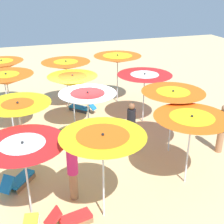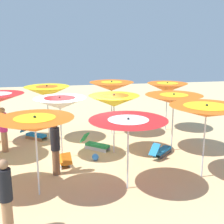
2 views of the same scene
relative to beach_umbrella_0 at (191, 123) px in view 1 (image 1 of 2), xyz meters
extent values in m
cube|color=#D1B57F|center=(2.31, -3.49, -2.02)|extent=(37.84, 37.84, 0.04)
cylinder|color=silver|center=(0.00, 0.00, -1.01)|extent=(0.05, 0.05, 1.99)
cone|color=orange|center=(0.00, 0.00, -0.01)|extent=(2.16, 2.16, 0.38)
cone|color=yellow|center=(0.00, 0.00, 0.07)|extent=(1.25, 1.25, 0.22)
sphere|color=black|center=(0.00, 0.00, 0.21)|extent=(0.07, 0.07, 0.07)
cylinder|color=silver|center=(-0.39, -1.79, -0.97)|extent=(0.05, 0.05, 2.07)
cone|color=orange|center=(-0.39, -1.79, 0.07)|extent=(2.13, 2.13, 0.39)
cone|color=yellow|center=(-0.39, -1.79, 0.17)|extent=(1.12, 1.12, 0.20)
sphere|color=black|center=(-0.39, -1.79, 0.29)|extent=(0.07, 0.07, 0.07)
cylinder|color=silver|center=(-0.51, -4.35, -1.02)|extent=(0.05, 0.05, 1.96)
cone|color=red|center=(-0.51, -4.35, -0.04)|extent=(2.26, 2.26, 0.31)
cone|color=white|center=(-0.51, -4.35, 0.04)|extent=(1.17, 1.17, 0.16)
sphere|color=black|center=(-0.51, -4.35, 0.14)|extent=(0.07, 0.07, 0.07)
cylinder|color=silver|center=(-0.22, -6.89, -0.92)|extent=(0.05, 0.05, 2.17)
cone|color=orange|center=(-0.22, -6.89, 0.17)|extent=(2.28, 2.28, 0.35)
cone|color=yellow|center=(-0.22, -6.89, 0.24)|extent=(1.40, 1.40, 0.21)
sphere|color=black|center=(-0.22, -6.89, 0.37)|extent=(0.07, 0.07, 0.07)
cylinder|color=silver|center=(2.78, 0.62, -0.92)|extent=(0.05, 0.05, 2.17)
cone|color=yellow|center=(2.78, 0.62, 0.17)|extent=(2.06, 2.06, 0.42)
cone|color=orange|center=(2.78, 0.62, 0.26)|extent=(1.26, 1.26, 0.26)
sphere|color=black|center=(2.78, 0.62, 0.41)|extent=(0.07, 0.07, 0.07)
cylinder|color=silver|center=(2.35, -2.52, -0.97)|extent=(0.05, 0.05, 2.08)
cone|color=white|center=(2.35, -2.52, 0.07)|extent=(1.90, 1.90, 0.41)
cone|color=red|center=(2.35, -2.52, 0.16)|extent=(1.14, 1.14, 0.25)
sphere|color=black|center=(2.35, -2.52, 0.31)|extent=(0.07, 0.07, 0.07)
cylinder|color=silver|center=(2.44, -4.54, -0.97)|extent=(0.05, 0.05, 2.07)
cone|color=yellow|center=(2.44, -4.54, 0.07)|extent=(1.94, 1.94, 0.43)
cone|color=orange|center=(2.44, -4.54, 0.17)|extent=(1.12, 1.12, 0.25)
sphere|color=black|center=(2.44, -4.54, 0.31)|extent=(0.07, 0.07, 0.07)
cylinder|color=silver|center=(2.27, -6.86, -0.96)|extent=(0.05, 0.05, 2.08)
cone|color=orange|center=(2.27, -6.86, 0.08)|extent=(2.21, 2.21, 0.36)
cone|color=yellow|center=(2.27, -6.86, 0.17)|extent=(1.10, 1.10, 0.18)
sphere|color=black|center=(2.27, -6.86, 0.29)|extent=(0.07, 0.07, 0.07)
cylinder|color=silver|center=(4.57, -0.04, -1.02)|extent=(0.05, 0.05, 1.96)
cone|color=red|center=(4.57, -0.04, -0.05)|extent=(2.10, 2.10, 0.36)
cone|color=white|center=(4.57, -0.04, 0.05)|extent=(1.09, 1.09, 0.19)
sphere|color=black|center=(4.57, -0.04, 0.16)|extent=(0.07, 0.07, 0.07)
cylinder|color=silver|center=(4.56, -2.03, -0.92)|extent=(0.05, 0.05, 2.17)
cone|color=yellow|center=(4.56, -2.03, 0.16)|extent=(1.94, 1.94, 0.44)
cone|color=orange|center=(4.56, -2.03, 0.28)|extent=(0.94, 0.94, 0.21)
sphere|color=black|center=(4.56, -2.03, 0.41)|extent=(0.07, 0.07, 0.07)
cylinder|color=silver|center=(4.84, -4.91, -0.87)|extent=(0.05, 0.05, 2.27)
cone|color=orange|center=(4.84, -4.91, 0.26)|extent=(2.02, 2.02, 0.40)
cone|color=yellow|center=(4.84, -4.91, 0.37)|extent=(0.98, 0.98, 0.19)
sphere|color=black|center=(4.84, -4.91, 0.49)|extent=(0.07, 0.07, 0.07)
cylinder|color=silver|center=(5.02, -7.67, -0.95)|extent=(0.05, 0.05, 2.10)
cone|color=orange|center=(5.02, -7.67, 0.10)|extent=(1.93, 1.93, 0.44)
cone|color=yellow|center=(5.02, -7.67, 0.20)|extent=(1.03, 1.03, 0.24)
sphere|color=black|center=(5.02, -7.67, 0.35)|extent=(0.07, 0.07, 0.07)
cube|color=olive|center=(4.89, -1.56, -1.93)|extent=(0.61, 0.75, 0.14)
cube|color=olive|center=(4.61, -1.34, -1.93)|extent=(0.61, 0.75, 0.14)
cube|color=#1972B7|center=(4.75, -1.45, -1.81)|extent=(0.85, 0.94, 0.10)
cube|color=#1972B7|center=(5.14, -0.96, -1.57)|extent=(0.50, 0.50, 0.43)
cube|color=silver|center=(3.02, -4.05, -1.93)|extent=(0.67, 0.77, 0.14)
cube|color=silver|center=(2.78, -3.84, -1.93)|extent=(0.67, 0.77, 0.14)
cube|color=green|center=(2.90, -3.95, -1.81)|extent=(0.89, 0.96, 0.10)
cube|color=green|center=(3.30, -3.48, -1.58)|extent=(0.43, 0.42, 0.39)
cube|color=silver|center=(1.63, -2.35, -1.93)|extent=(0.86, 0.25, 0.14)
cube|color=silver|center=(1.70, -2.66, -1.93)|extent=(0.86, 0.25, 0.14)
cube|color=orange|center=(1.66, -2.51, -1.81)|extent=(0.93, 0.53, 0.10)
cube|color=orange|center=(1.12, -2.64, -1.59)|extent=(0.37, 0.39, 0.38)
cube|color=#333338|center=(1.96, -6.22, -1.93)|extent=(0.68, 0.71, 0.14)
cube|color=#333338|center=(1.75, -6.43, -1.93)|extent=(0.68, 0.71, 0.14)
cube|color=#1972B7|center=(1.85, -6.32, -1.81)|extent=(0.87, 0.89, 0.10)
cube|color=#1972B7|center=(1.39, -5.84, -1.59)|extent=(0.50, 0.50, 0.39)
cube|color=olive|center=(3.57, 0.49, -1.93)|extent=(0.79, 0.19, 0.14)
cube|color=red|center=(3.53, 0.66, -1.81)|extent=(0.86, 0.51, 0.10)
cube|color=red|center=(4.11, 0.78, -1.57)|extent=(0.46, 0.43, 0.42)
cylinder|color=brown|center=(0.88, -2.29, -1.58)|extent=(0.24, 0.24, 0.85)
cylinder|color=black|center=(0.88, -2.29, -0.78)|extent=(0.30, 0.30, 0.74)
sphere|color=brown|center=(0.88, -2.29, -0.30)|extent=(0.23, 0.23, 0.23)
cylinder|color=#A3704C|center=(-2.08, -1.19, -1.58)|extent=(0.24, 0.24, 0.84)
cylinder|color=black|center=(-2.08, -1.19, -0.79)|extent=(0.30, 0.30, 0.74)
cylinder|color=#A3704C|center=(3.37, -0.33, -1.58)|extent=(0.24, 0.24, 0.84)
cylinder|color=#D82672|center=(3.37, -0.33, -0.80)|extent=(0.30, 0.30, 0.73)
sphere|color=#A3704C|center=(3.37, -0.33, -0.32)|extent=(0.23, 0.23, 0.23)
sphere|color=#337FE5|center=(1.81, -3.71, -1.88)|extent=(0.25, 0.25, 0.25)
camera|label=1|loc=(4.54, 6.60, 3.72)|focal=48.92mm
camera|label=2|loc=(-8.38, -2.34, 2.26)|focal=47.77mm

